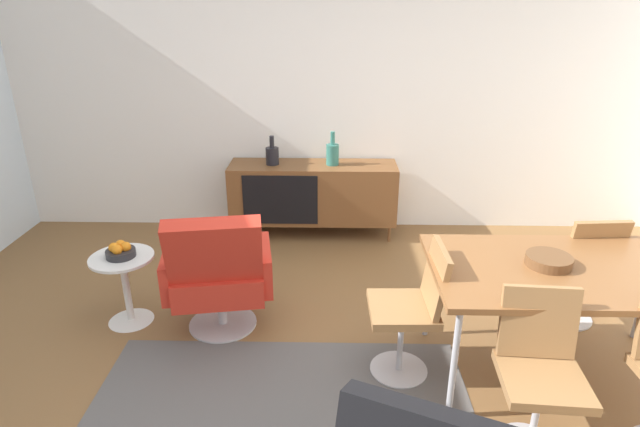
{
  "coord_description": "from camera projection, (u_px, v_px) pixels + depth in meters",
  "views": [
    {
      "loc": [
        -0.07,
        -2.45,
        2.15
      ],
      "look_at": [
        -0.14,
        0.73,
        0.86
      ],
      "focal_mm": 29.15,
      "sensor_mm": 36.0,
      "label": 1
    }
  ],
  "objects": [
    {
      "name": "ground_plane",
      "position": [
        341.0,
        393.0,
        3.08
      ],
      "size": [
        8.32,
        8.32,
        0.0
      ],
      "primitive_type": "plane",
      "color": "brown"
    },
    {
      "name": "lounge_chair_red",
      "position": [
        218.0,
        271.0,
        3.5
      ],
      "size": [
        0.79,
        0.74,
        0.95
      ],
      "color": "red",
      "rests_on": "ground_plane"
    },
    {
      "name": "sideboard",
      "position": [
        313.0,
        192.0,
        5.05
      ],
      "size": [
        1.6,
        0.45,
        0.72
      ],
      "color": "brown",
      "rests_on": "ground_plane"
    },
    {
      "name": "wooden_bowl_on_table",
      "position": [
        549.0,
        261.0,
        3.0
      ],
      "size": [
        0.26,
        0.26,
        0.06
      ],
      "primitive_type": "cylinder",
      "color": "brown",
      "rests_on": "dining_table"
    },
    {
      "name": "vase_sculptural_dark",
      "position": [
        333.0,
        154.0,
        4.9
      ],
      "size": [
        0.12,
        0.12,
        0.32
      ],
      "color": "#337266",
      "rests_on": "sideboard"
    },
    {
      "name": "side_table_round",
      "position": [
        125.0,
        282.0,
        3.67
      ],
      "size": [
        0.44,
        0.44,
        0.52
      ],
      "color": "white",
      "rests_on": "ground_plane"
    },
    {
      "name": "dining_chair_near_window",
      "position": [
        413.0,
        306.0,
        3.1
      ],
      "size": [
        0.43,
        0.41,
        0.86
      ],
      "color": "#9E7042",
      "rests_on": "ground_plane"
    },
    {
      "name": "fruit_bowl",
      "position": [
        120.0,
        251.0,
        3.58
      ],
      "size": [
        0.2,
        0.2,
        0.11
      ],
      "color": "#262628",
      "rests_on": "side_table_round"
    },
    {
      "name": "vase_cobalt",
      "position": [
        272.0,
        155.0,
        4.91
      ],
      "size": [
        0.12,
        0.12,
        0.28
      ],
      "color": "black",
      "rests_on": "sideboard"
    },
    {
      "name": "dining_chair_front_left",
      "position": [
        539.0,
        369.0,
        2.57
      ],
      "size": [
        0.43,
        0.45,
        0.86
      ],
      "color": "#9E7042",
      "rests_on": "ground_plane"
    },
    {
      "name": "dining_chair_back_right",
      "position": [
        582.0,
        265.0,
        3.59
      ],
      "size": [
        0.43,
        0.45,
        0.86
      ],
      "color": "#9E7042",
      "rests_on": "ground_plane"
    },
    {
      "name": "dining_table",
      "position": [
        570.0,
        274.0,
        2.99
      ],
      "size": [
        1.6,
        0.9,
        0.74
      ],
      "color": "brown",
      "rests_on": "ground_plane"
    },
    {
      "name": "wall_back",
      "position": [
        339.0,
        87.0,
        4.96
      ],
      "size": [
        6.8,
        0.12,
        2.8
      ],
      "primitive_type": "cube",
      "color": "white",
      "rests_on": "ground_plane"
    }
  ]
}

